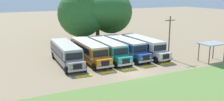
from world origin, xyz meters
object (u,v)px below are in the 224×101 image
parked_bus_slot_0 (66,52)px  parked_bus_slot_1 (89,50)px  waiting_shelter (212,45)px  broad_shade_tree (96,10)px  parked_bus_slot_3 (124,47)px  utility_pole (169,36)px  parked_bus_slot_2 (107,49)px  parked_bus_slot_4 (143,45)px

parked_bus_slot_0 → parked_bus_slot_1: (3.40, -0.20, 0.00)m
parked_bus_slot_1 → waiting_shelter: bearing=63.2°
parked_bus_slot_1 → broad_shade_tree: size_ratio=0.65×
parked_bus_slot_0 → parked_bus_slot_1: same height
parked_bus_slot_1 → waiting_shelter: parked_bus_slot_1 is taller
parked_bus_slot_0 → parked_bus_slot_3: (9.32, -0.26, 0.00)m
parked_bus_slot_3 → utility_pole: bearing=51.4°
parked_bus_slot_0 → parked_bus_slot_2: same height
parked_bus_slot_2 → utility_pole: utility_pole is taller
parked_bus_slot_1 → utility_pole: bearing=70.7°
utility_pole → waiting_shelter: utility_pole is taller
parked_bus_slot_4 → broad_shade_tree: size_ratio=0.65×
parked_bus_slot_1 → utility_pole: size_ratio=1.69×
parked_bus_slot_1 → parked_bus_slot_3: 5.92m
parked_bus_slot_1 → broad_shade_tree: bearing=153.4°
parked_bus_slot_4 → broad_shade_tree: broad_shade_tree is taller
parked_bus_slot_0 → utility_pole: size_ratio=1.70×
broad_shade_tree → waiting_shelter: bearing=-68.6°
parked_bus_slot_0 → broad_shade_tree: 18.02m
parked_bus_slot_4 → parked_bus_slot_3: bearing=-101.9°
parked_bus_slot_0 → broad_shade_tree: bearing=145.3°
parked_bus_slot_3 → waiting_shelter: 12.93m
parked_bus_slot_0 → parked_bus_slot_2: size_ratio=1.00×
parked_bus_slot_1 → broad_shade_tree: 16.42m
parked_bus_slot_3 → utility_pole: size_ratio=1.69×
parked_bus_slot_3 → parked_bus_slot_4: 3.15m
parked_bus_slot_2 → parked_bus_slot_3: same height
parked_bus_slot_4 → waiting_shelter: 10.26m
parked_bus_slot_2 → parked_bus_slot_4: bearing=86.2°
utility_pole → parked_bus_slot_0: bearing=163.7°
parked_bus_slot_1 → waiting_shelter: 17.94m
parked_bus_slot_1 → parked_bus_slot_2: size_ratio=1.00×
parked_bus_slot_4 → parked_bus_slot_1: bearing=-94.9°
utility_pole → parked_bus_slot_3: bearing=143.5°
broad_shade_tree → waiting_shelter: (8.73, -22.22, -3.88)m
parked_bus_slot_2 → waiting_shelter: 15.32m
parked_bus_slot_1 → parked_bus_slot_2: same height
parked_bus_slot_0 → utility_pole: bearing=76.6°
parked_bus_slot_0 → broad_shade_tree: size_ratio=0.65×
parked_bus_slot_2 → waiting_shelter: bearing=58.8°
broad_shade_tree → parked_bus_slot_0: bearing=-127.5°
parked_bus_slot_4 → broad_shade_tree: bearing=-173.4°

